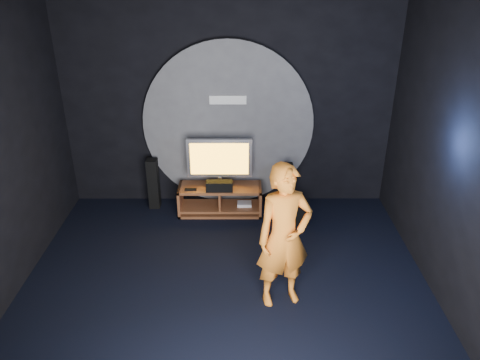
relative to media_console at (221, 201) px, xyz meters
name	(u,v)px	position (x,y,z in m)	size (l,w,h in m)	color
floor	(225,298)	(0.12, -2.05, -0.20)	(5.00, 5.00, 0.00)	black
back_wall	(228,96)	(0.12, 0.45, 1.55)	(5.00, 0.04, 3.50)	black
front_wall	(207,352)	(0.12, -4.55, 1.55)	(5.00, 0.04, 3.50)	black
right_wall	(467,163)	(2.62, -2.05, 1.55)	(0.04, 5.00, 3.50)	black
wall_disc_panel	(228,125)	(0.12, 0.39, 1.11)	(2.60, 0.11, 2.60)	#515156
media_console	(221,201)	(0.00, 0.00, 0.00)	(1.28, 0.45, 0.45)	brown
tv	(219,160)	(-0.01, 0.07, 0.66)	(0.98, 0.22, 0.75)	silver
center_speaker	(219,186)	(-0.01, -0.13, 0.33)	(0.40, 0.15, 0.15)	black
remote	(191,190)	(-0.45, -0.12, 0.27)	(0.18, 0.05, 0.02)	black
tower_speaker_left	(153,184)	(-1.06, 0.19, 0.21)	(0.16, 0.18, 0.82)	black
tower_speaker_right	(286,189)	(1.02, 0.01, 0.21)	(0.16, 0.18, 0.82)	black
subwoofer	(299,212)	(1.19, -0.27, -0.04)	(0.28, 0.28, 0.31)	black
player	(284,237)	(0.79, -2.06, 0.67)	(0.63, 0.41, 1.73)	orange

